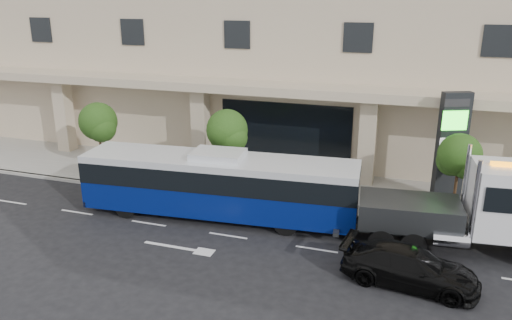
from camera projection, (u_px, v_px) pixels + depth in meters
The scene contains 10 objects.
ground at pixel (240, 222), 23.52m from camera, with size 120.00×120.00×0.00m, color black.
sidewalk at pixel (270, 184), 28.01m from camera, with size 120.00×6.00×0.15m, color gray.
curb at pixel (253, 205), 25.30m from camera, with size 120.00×0.30×0.15m, color gray.
tree_left at pixel (99, 124), 28.78m from camera, with size 2.27×2.20×4.22m.
tree_mid at pixel (227, 133), 26.34m from camera, with size 2.28×2.20×4.38m.
tree_right at pixel (460, 158), 22.96m from camera, with size 2.10×2.00×4.04m.
city_bus at pixel (219, 184), 23.59m from camera, with size 13.22×3.81×3.30m.
tow_truck at pixel (473, 212), 20.32m from camera, with size 9.51×3.12×4.31m.
black_sedan at pixel (410, 267), 18.24m from camera, with size 2.01×4.95×1.44m, color black.
signage_pylon at pixel (451, 148), 24.44m from camera, with size 1.49×1.04×5.68m.
Camera 1 is at (7.50, -20.09, 10.13)m, focal length 35.00 mm.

